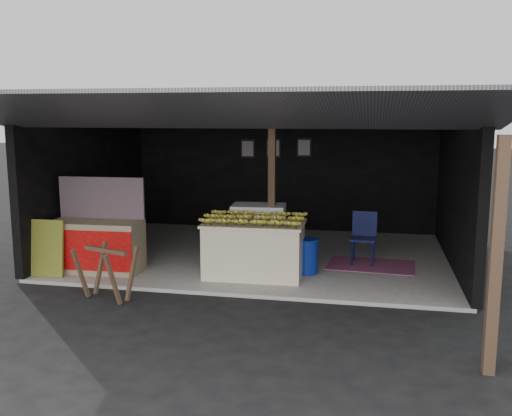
% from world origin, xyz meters
% --- Properties ---
extents(ground, '(80.00, 80.00, 0.00)m').
position_xyz_m(ground, '(0.00, 0.00, 0.00)').
color(ground, black).
rests_on(ground, ground).
extents(concrete_slab, '(7.00, 5.00, 0.06)m').
position_xyz_m(concrete_slab, '(0.00, 2.50, 0.03)').
color(concrete_slab, gray).
rests_on(concrete_slab, ground).
extents(shophouse, '(7.40, 7.29, 3.02)m').
position_xyz_m(shophouse, '(0.00, 2.82, 2.10)').
color(shophouse, black).
rests_on(shophouse, ground).
extents(banana_table, '(1.66, 1.05, 0.90)m').
position_xyz_m(banana_table, '(0.17, 1.00, 0.51)').
color(banana_table, beige).
rests_on(banana_table, concrete_slab).
extents(banana_pile, '(1.53, 0.94, 0.18)m').
position_xyz_m(banana_pile, '(0.17, 1.00, 1.05)').
color(banana_pile, gold).
rests_on(banana_pile, banana_table).
extents(white_crate, '(0.98, 0.71, 1.04)m').
position_xyz_m(white_crate, '(0.06, 1.90, 0.58)').
color(white_crate, white).
rests_on(white_crate, concrete_slab).
extents(neighbor_stall, '(1.55, 0.75, 1.57)m').
position_xyz_m(neighbor_stall, '(-2.51, 0.76, 0.53)').
color(neighbor_stall, '#998466').
rests_on(neighbor_stall, concrete_slab).
extents(green_signboard, '(0.62, 0.16, 0.94)m').
position_xyz_m(green_signboard, '(-3.17, 0.28, 0.53)').
color(green_signboard, black).
rests_on(green_signboard, concrete_slab).
extents(sawhorse, '(0.88, 0.87, 0.78)m').
position_xyz_m(sawhorse, '(-1.72, -0.50, 0.49)').
color(sawhorse, '#513728').
rests_on(sawhorse, ground).
extents(water_barrel, '(0.38, 0.38, 0.56)m').
position_xyz_m(water_barrel, '(1.00, 1.31, 0.34)').
color(water_barrel, navy).
rests_on(water_barrel, concrete_slab).
extents(plastic_chair, '(0.46, 0.46, 0.92)m').
position_xyz_m(plastic_chair, '(1.92, 2.21, 0.60)').
color(plastic_chair, '#090E35').
rests_on(plastic_chair, concrete_slab).
extents(magenta_rug, '(1.57, 1.10, 0.01)m').
position_xyz_m(magenta_rug, '(2.06, 2.04, 0.07)').
color(magenta_rug, maroon).
rests_on(magenta_rug, concrete_slab).
extents(picture_frames, '(1.62, 0.04, 0.46)m').
position_xyz_m(picture_frames, '(-0.17, 4.89, 1.93)').
color(picture_frames, black).
rests_on(picture_frames, shophouse).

